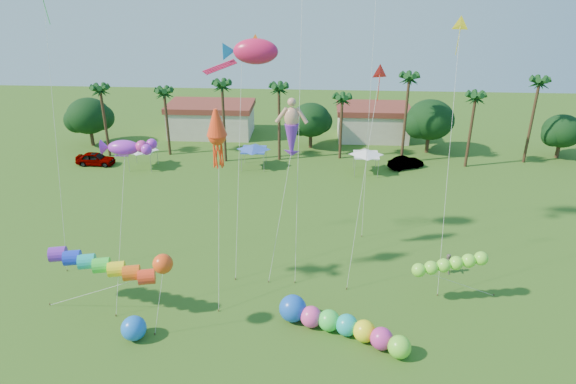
# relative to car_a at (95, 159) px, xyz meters

# --- Properties ---
(tree_line) EXTENTS (69.46, 8.91, 11.00)m
(tree_line) POSITION_rel_car_a_xyz_m (30.06, 7.39, 3.44)
(tree_line) COLOR #3A2819
(tree_line) RESTS_ON ground
(buildings_row) EXTENTS (35.00, 7.00, 4.00)m
(buildings_row) POSITION_rel_car_a_xyz_m (23.40, 13.40, 1.17)
(buildings_row) COLOR beige
(buildings_row) RESTS_ON ground
(tent_row) EXTENTS (31.00, 4.00, 0.60)m
(tent_row) POSITION_rel_car_a_xyz_m (20.49, -0.27, 1.92)
(tent_row) COLOR white
(tent_row) RESTS_ON ground
(car_a) EXTENTS (4.96, 2.17, 1.67)m
(car_a) POSITION_rel_car_a_xyz_m (0.00, 0.00, 0.00)
(car_a) COLOR #4C4C54
(car_a) RESTS_ON ground
(car_b) EXTENTS (4.73, 3.35, 1.48)m
(car_b) POSITION_rel_car_a_xyz_m (39.73, 1.31, -0.09)
(car_b) COLOR #4C4C54
(car_b) RESTS_ON ground
(spectator_b) EXTENTS (1.13, 1.08, 1.83)m
(spectator_b) POSITION_rel_car_a_xyz_m (39.74, -22.70, 0.08)
(spectator_b) COLOR gray
(spectator_b) RESTS_ON ground
(caterpillar_inflatable) EXTENTS (9.41, 5.52, 2.01)m
(caterpillar_inflatable) POSITION_rel_car_a_xyz_m (30.30, -30.93, 0.01)
(caterpillar_inflatable) COLOR #F7419F
(caterpillar_inflatable) RESTS_ON ground
(blue_ball) EXTENTS (1.75, 1.75, 1.75)m
(blue_ball) POSITION_rel_car_a_xyz_m (16.08, -32.32, 0.04)
(blue_ball) COLOR blue
(blue_ball) RESTS_ON ground
(rainbow_tube) EXTENTS (10.38, 1.56, 4.01)m
(rainbow_tube) POSITION_rel_car_a_xyz_m (14.41, -29.76, 2.61)
(rainbow_tube) COLOR #F73B1B
(rainbow_tube) RESTS_ON ground
(green_worm) EXTENTS (9.29, 1.88, 3.57)m
(green_worm) POSITION_rel_car_a_xyz_m (36.38, -26.90, 2.11)
(green_worm) COLOR #7FF336
(green_worm) RESTS_ON ground
(orange_ball_kite) EXTENTS (1.92, 1.65, 6.39)m
(orange_ball_kite) POSITION_rel_car_a_xyz_m (18.40, -31.49, 4.87)
(orange_ball_kite) COLOR #FF4A14
(orange_ball_kite) RESTS_ON ground
(merman_kite) EXTENTS (2.76, 5.16, 13.97)m
(merman_kite) POSITION_rel_car_a_xyz_m (26.42, -20.65, 10.81)
(merman_kite) COLOR tan
(merman_kite) RESTS_ON ground
(fish_kite) EXTENTS (5.67, 7.52, 18.75)m
(fish_kite) POSITION_rel_car_a_xyz_m (23.45, -18.91, 16.79)
(fish_kite) COLOR #D8184C
(fish_kite) RESTS_ON ground
(squid_kite) EXTENTS (1.83, 5.29, 14.60)m
(squid_kite) POSITION_rel_car_a_xyz_m (21.16, -24.65, 11.61)
(squid_kite) COLOR #F83B14
(squid_kite) RESTS_ON ground
(lobster_kite) EXTENTS (3.98, 4.28, 13.02)m
(lobster_kite) POSITION_rel_car_a_xyz_m (14.99, -26.97, 11.43)
(lobster_kite) COLOR purple
(lobster_kite) RESTS_ON ground
(delta_kite_red) EXTENTS (2.54, 4.21, 17.29)m
(delta_kite_red) POSITION_rel_car_a_xyz_m (32.97, -21.74, 15.60)
(delta_kite_red) COLOR red
(delta_kite_red) RESTS_ON ground
(delta_kite_yellow) EXTENTS (1.31, 4.64, 20.70)m
(delta_kite_yellow) POSITION_rel_car_a_xyz_m (38.39, -21.66, 18.92)
(delta_kite_yellow) COLOR yellow
(delta_kite_yellow) RESTS_ON ground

